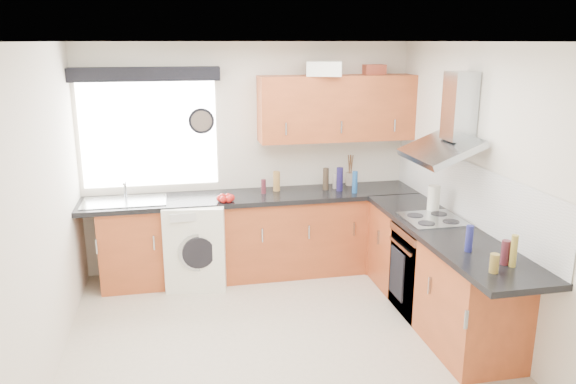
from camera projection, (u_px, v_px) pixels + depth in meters
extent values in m
plane|color=beige|center=(280.00, 342.00, 4.83)|extent=(3.60, 3.60, 0.00)
cube|color=white|center=(278.00, 42.00, 4.17)|extent=(3.60, 3.60, 0.02)
cube|color=silver|center=(249.00, 158.00, 6.20)|extent=(3.60, 0.02, 2.50)
cube|color=silver|center=(346.00, 301.00, 2.80)|extent=(3.60, 0.02, 2.50)
cube|color=silver|center=(40.00, 216.00, 4.15)|extent=(0.02, 3.60, 2.50)
cube|color=silver|center=(483.00, 191.00, 4.85)|extent=(0.02, 3.60, 2.50)
cube|color=white|center=(149.00, 135.00, 5.91)|extent=(1.40, 0.02, 1.10)
cube|color=black|center=(145.00, 74.00, 5.66)|extent=(1.50, 0.18, 0.14)
cube|color=white|center=(464.00, 190.00, 5.15)|extent=(0.01, 3.00, 0.54)
cube|color=#94401E|center=(244.00, 237.00, 6.12)|extent=(3.00, 0.58, 0.86)
cube|color=#94401E|center=(383.00, 228.00, 6.43)|extent=(0.60, 0.60, 0.86)
cube|color=#94401E|center=(438.00, 275.00, 5.15)|extent=(0.58, 2.10, 0.86)
cube|color=black|center=(253.00, 197.00, 6.01)|extent=(3.60, 0.62, 0.05)
cube|color=black|center=(448.00, 233.00, 4.89)|extent=(0.62, 2.42, 0.05)
cube|color=black|center=(429.00, 269.00, 5.29)|extent=(0.56, 0.58, 0.85)
cube|color=#A0A8AE|center=(433.00, 219.00, 5.16)|extent=(0.52, 0.52, 0.01)
cube|color=#94401E|center=(337.00, 108.00, 6.08)|extent=(1.70, 0.35, 0.70)
cube|color=white|center=(197.00, 243.00, 5.91)|extent=(0.70, 0.68, 0.90)
cylinder|color=black|center=(201.00, 121.00, 5.97)|extent=(0.28, 0.04, 0.28)
cube|color=white|center=(325.00, 69.00, 5.84)|extent=(0.42, 0.36, 0.15)
cube|color=#AA472F|center=(374.00, 69.00, 6.15)|extent=(0.24, 0.20, 0.10)
cylinder|color=gray|center=(350.00, 179.00, 6.40)|extent=(0.13, 0.13, 0.14)
cylinder|color=white|center=(434.00, 199.00, 5.39)|extent=(0.12, 0.12, 0.26)
cylinder|color=navy|center=(355.00, 182.00, 6.06)|extent=(0.06, 0.06, 0.24)
cylinder|color=#372A1E|center=(326.00, 179.00, 6.18)|extent=(0.07, 0.07, 0.24)
cylinder|color=#A37538|center=(277.00, 181.00, 6.15)|extent=(0.08, 0.08, 0.22)
cylinder|color=#BCAFA0|center=(335.00, 181.00, 6.25)|extent=(0.06, 0.06, 0.17)
cylinder|color=#4D1B23|center=(264.00, 187.00, 6.04)|extent=(0.05, 0.05, 0.15)
cylinder|color=#1A1342|center=(340.00, 179.00, 6.14)|extent=(0.07, 0.07, 0.26)
cylinder|color=navy|center=(469.00, 238.00, 4.37)|extent=(0.06, 0.06, 0.21)
cylinder|color=#A18D37|center=(514.00, 251.00, 4.07)|extent=(0.05, 0.05, 0.24)
cylinder|color=#4B1B23|center=(505.00, 252.00, 4.12)|extent=(0.07, 0.07, 0.19)
cylinder|color=olive|center=(494.00, 263.00, 3.98)|extent=(0.07, 0.07, 0.14)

